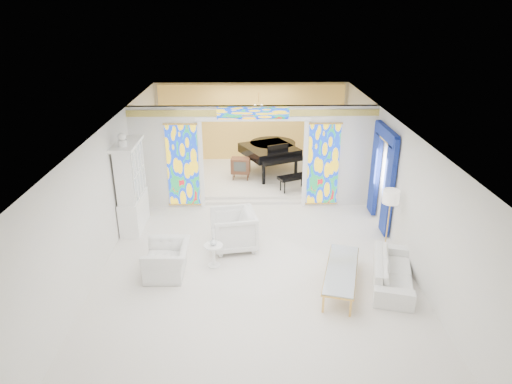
{
  "coord_description": "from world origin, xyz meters",
  "views": [
    {
      "loc": [
        -0.16,
        -10.56,
        5.63
      ],
      "look_at": [
        0.05,
        0.2,
        1.16
      ],
      "focal_mm": 32.0,
      "sensor_mm": 36.0,
      "label": 1
    }
  ],
  "objects_px": {
    "coffee_table": "(341,270)",
    "tv_console": "(241,166)",
    "sofa": "(393,271)",
    "grand_piano": "(272,150)",
    "china_cabinet": "(131,187)",
    "armchair_left": "(167,260)",
    "armchair_right": "(233,230)"
  },
  "relations": [
    {
      "from": "grand_piano",
      "to": "tv_console",
      "type": "height_order",
      "value": "grand_piano"
    },
    {
      "from": "armchair_right",
      "to": "grand_piano",
      "type": "height_order",
      "value": "grand_piano"
    },
    {
      "from": "sofa",
      "to": "armchair_left",
      "type": "bearing_deg",
      "value": 99.4
    },
    {
      "from": "armchair_right",
      "to": "sofa",
      "type": "xyz_separation_m",
      "value": [
        3.47,
        -1.65,
        -0.18
      ]
    },
    {
      "from": "coffee_table",
      "to": "armchair_right",
      "type": "bearing_deg",
      "value": 142.74
    },
    {
      "from": "sofa",
      "to": "armchair_right",
      "type": "bearing_deg",
      "value": 79.5
    },
    {
      "from": "sofa",
      "to": "grand_piano",
      "type": "distance_m",
      "value": 6.99
    },
    {
      "from": "armchair_left",
      "to": "grand_piano",
      "type": "xyz_separation_m",
      "value": [
        2.63,
        6.1,
        0.64
      ]
    },
    {
      "from": "armchair_left",
      "to": "tv_console",
      "type": "bearing_deg",
      "value": 163.35
    },
    {
      "from": "coffee_table",
      "to": "tv_console",
      "type": "xyz_separation_m",
      "value": [
        -2.2,
        6.07,
        0.23
      ]
    },
    {
      "from": "grand_piano",
      "to": "tv_console",
      "type": "xyz_separation_m",
      "value": [
        -1.06,
        -0.62,
        -0.35
      ]
    },
    {
      "from": "sofa",
      "to": "grand_piano",
      "type": "relative_size",
      "value": 0.6
    },
    {
      "from": "tv_console",
      "to": "armchair_left",
      "type": "bearing_deg",
      "value": -100.37
    },
    {
      "from": "armchair_left",
      "to": "coffee_table",
      "type": "distance_m",
      "value": 3.81
    },
    {
      "from": "china_cabinet",
      "to": "grand_piano",
      "type": "distance_m",
      "value": 5.4
    },
    {
      "from": "china_cabinet",
      "to": "armchair_left",
      "type": "height_order",
      "value": "china_cabinet"
    },
    {
      "from": "china_cabinet",
      "to": "tv_console",
      "type": "bearing_deg",
      "value": 47.88
    },
    {
      "from": "armchair_left",
      "to": "coffee_table",
      "type": "xyz_separation_m",
      "value": [
        3.77,
        -0.59,
        0.06
      ]
    },
    {
      "from": "armchair_right",
      "to": "coffee_table",
      "type": "relative_size",
      "value": 0.49
    },
    {
      "from": "grand_piano",
      "to": "armchair_left",
      "type": "bearing_deg",
      "value": -138.19
    },
    {
      "from": "sofa",
      "to": "grand_piano",
      "type": "xyz_separation_m",
      "value": [
        -2.28,
        6.57,
        0.7
      ]
    },
    {
      "from": "coffee_table",
      "to": "armchair_left",
      "type": "bearing_deg",
      "value": 171.06
    },
    {
      "from": "sofa",
      "to": "grand_piano",
      "type": "height_order",
      "value": "grand_piano"
    },
    {
      "from": "sofa",
      "to": "coffee_table",
      "type": "relative_size",
      "value": 0.95
    },
    {
      "from": "coffee_table",
      "to": "china_cabinet",
      "type": "bearing_deg",
      "value": 149.59
    },
    {
      "from": "sofa",
      "to": "tv_console",
      "type": "height_order",
      "value": "tv_console"
    },
    {
      "from": "armchair_left",
      "to": "coffee_table",
      "type": "height_order",
      "value": "armchair_left"
    },
    {
      "from": "grand_piano",
      "to": "armchair_right",
      "type": "bearing_deg",
      "value": -128.43
    },
    {
      "from": "china_cabinet",
      "to": "coffee_table",
      "type": "xyz_separation_m",
      "value": [
        5.02,
        -2.95,
        -0.75
      ]
    },
    {
      "from": "china_cabinet",
      "to": "armchair_right",
      "type": "height_order",
      "value": "china_cabinet"
    },
    {
      "from": "armchair_left",
      "to": "armchair_right",
      "type": "distance_m",
      "value": 1.86
    },
    {
      "from": "armchair_right",
      "to": "tv_console",
      "type": "xyz_separation_m",
      "value": [
        0.13,
        4.3,
        0.17
      ]
    }
  ]
}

